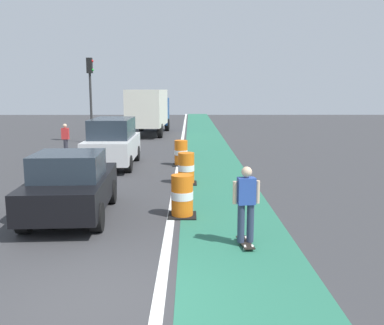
{
  "coord_description": "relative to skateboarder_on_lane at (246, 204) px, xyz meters",
  "views": [
    {
      "loc": [
        1.39,
        -6.28,
        3.25
      ],
      "look_at": [
        1.45,
        6.44,
        1.1
      ],
      "focal_mm": 40.64,
      "sensor_mm": 36.0,
      "label": 1
    }
  ],
  "objects": [
    {
      "name": "traffic_barrel_front",
      "position": [
        -1.36,
        2.14,
        -0.38
      ],
      "size": [
        0.73,
        0.73,
        1.09
      ],
      "color": "orange",
      "rests_on": "ground"
    },
    {
      "name": "pedestrian_crossing",
      "position": [
        -7.2,
        12.25,
        -0.05
      ],
      "size": [
        0.34,
        0.2,
        1.61
      ],
      "color": "#33333D",
      "rests_on": "ground"
    },
    {
      "name": "traffic_light_corner",
      "position": [
        -7.14,
        17.79,
        2.59
      ],
      "size": [
        0.41,
        0.32,
        5.1
      ],
      "color": "#2D2D2D",
      "rests_on": "ground"
    },
    {
      "name": "bike_lane_strip",
      "position": [
        -0.15,
        9.56,
        -0.91
      ],
      "size": [
        2.5,
        80.0,
        0.01
      ],
      "primitive_type": "cube",
      "color": "#286B51",
      "rests_on": "ground"
    },
    {
      "name": "parked_suv_second",
      "position": [
        -4.44,
        9.6,
        0.12
      ],
      "size": [
        1.95,
        4.62,
        2.04
      ],
      "color": "silver",
      "rests_on": "ground"
    },
    {
      "name": "lane_divider_stripe",
      "position": [
        -1.65,
        9.56,
        -0.91
      ],
      "size": [
        0.2,
        80.0,
        0.01
      ],
      "primitive_type": "cube",
      "color": "silver",
      "rests_on": "ground"
    },
    {
      "name": "skateboarder_on_lane",
      "position": [
        0.0,
        0.0,
        0.0
      ],
      "size": [
        0.57,
        0.82,
        1.69
      ],
      "color": "black",
      "rests_on": "ground"
    },
    {
      "name": "parked_sedan_nearest",
      "position": [
        -4.19,
        2.09,
        -0.08
      ],
      "size": [
        2.09,
        4.19,
        1.7
      ],
      "color": "black",
      "rests_on": "ground"
    },
    {
      "name": "traffic_barrel_mid",
      "position": [
        -1.29,
        6.08,
        -0.38
      ],
      "size": [
        0.73,
        0.73,
        1.09
      ],
      "color": "orange",
      "rests_on": "ground"
    },
    {
      "name": "traffic_barrel_back",
      "position": [
        -1.54,
        9.77,
        -0.38
      ],
      "size": [
        0.73,
        0.73,
        1.09
      ],
      "color": "orange",
      "rests_on": "ground"
    },
    {
      "name": "ground_plane",
      "position": [
        -2.55,
        -2.44,
        -0.91
      ],
      "size": [
        100.0,
        100.0,
        0.0
      ],
      "primitive_type": "plane",
      "color": "#38383A"
    },
    {
      "name": "delivery_truck_down_block",
      "position": [
        -4.11,
        22.89,
        0.94
      ],
      "size": [
        2.63,
        7.69,
        3.23
      ],
      "color": "silver",
      "rests_on": "ground"
    }
  ]
}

